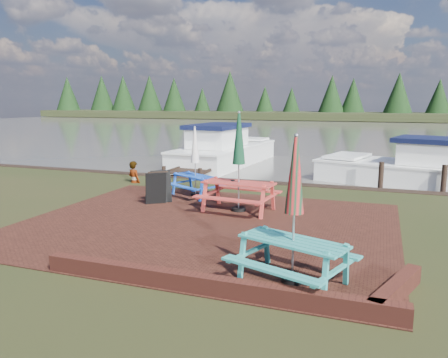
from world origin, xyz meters
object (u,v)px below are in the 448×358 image
picnic_table_blue (195,172)px  jetty (219,161)px  picnic_table_red (239,178)px  chalkboard (159,187)px  picnic_table_teal (293,233)px  person (134,162)px  boat_near (424,171)px  boat_jetty (224,152)px

picnic_table_blue → jetty: (-1.93, 7.32, -0.66)m
picnic_table_red → picnic_table_blue: 2.38m
picnic_table_red → chalkboard: size_ratio=2.81×
picnic_table_teal → picnic_table_blue: (-4.25, 5.67, -0.09)m
picnic_table_teal → picnic_table_red: bearing=138.1°
chalkboard → jetty: bearing=61.8°
picnic_table_teal → picnic_table_red: picnic_table_red is taller
picnic_table_blue → person: size_ratio=1.39×
picnic_table_red → jetty: bearing=119.3°
chalkboard → boat_near: size_ratio=0.12×
picnic_table_teal → jetty: size_ratio=0.27×
boat_jetty → picnic_table_red: bearing=-63.8°
picnic_table_red → jetty: picnic_table_red is taller
boat_jetty → person: (-1.16, -6.66, 0.31)m
picnic_table_blue → boat_near: picnic_table_blue is taller
picnic_table_teal → picnic_table_red: (-2.34, 4.27, 0.08)m
picnic_table_teal → chalkboard: picnic_table_teal is taller
jetty → boat_jetty: size_ratio=1.12×
jetty → boat_near: (9.02, -2.12, 0.30)m
picnic_table_teal → picnic_table_red: 4.87m
boat_near → picnic_table_red: bearing=157.9°
picnic_table_blue → chalkboard: picnic_table_blue is taller
picnic_table_blue → jetty: size_ratio=0.24×
chalkboard → person: 3.71m
picnic_table_teal → boat_jetty: (-6.19, 13.70, -0.39)m
boat_jetty → boat_near: bearing=-13.3°
boat_jetty → picnic_table_teal: bearing=-61.7°
jetty → boat_near: boat_near is taller
picnic_table_teal → boat_near: picnic_table_teal is taller
picnic_table_teal → boat_near: 11.25m
picnic_table_blue → jetty: bearing=132.3°
boat_near → picnic_table_blue: bearing=142.3°
picnic_table_teal → picnic_table_blue: bearing=146.2°
picnic_table_red → boat_near: size_ratio=0.34×
picnic_table_blue → boat_near: size_ratio=0.28×
picnic_table_teal → picnic_table_blue: size_ratio=1.12×
jetty → picnic_table_teal: bearing=-64.6°
picnic_table_blue → person: picnic_table_blue is taller
boat_jetty → boat_near: boat_jetty is taller
boat_jetty → jetty: bearing=-85.6°
boat_jetty → person: 6.77m
chalkboard → jetty: chalkboard is taller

